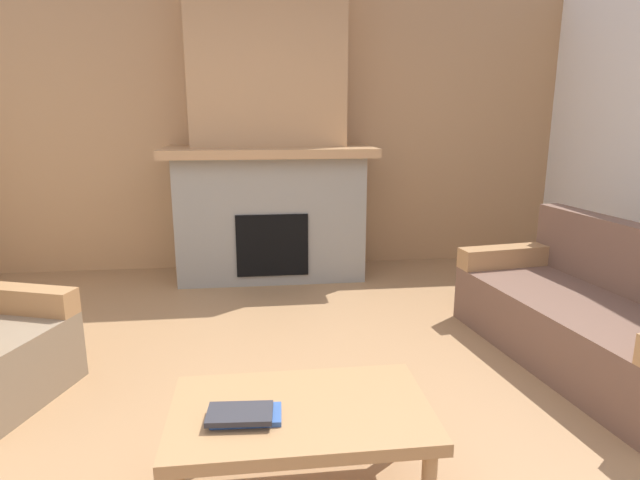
{
  "coord_description": "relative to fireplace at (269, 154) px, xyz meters",
  "views": [
    {
      "loc": [
        -0.13,
        -2.34,
        1.53
      ],
      "look_at": [
        0.3,
        1.15,
        0.68
      ],
      "focal_mm": 29.61,
      "sensor_mm": 36.0,
      "label": 1
    }
  ],
  "objects": [
    {
      "name": "book_stack_near_edge",
      "position": [
        -0.2,
        -3.21,
        -0.71
      ],
      "size": [
        0.28,
        0.18,
        0.04
      ],
      "color": "#335699",
      "rests_on": "coffee_table"
    },
    {
      "name": "couch",
      "position": [
        1.95,
        -2.12,
        -0.88
      ],
      "size": [
        1.08,
        1.9,
        0.85
      ],
      "color": "brown",
      "rests_on": "ground"
    },
    {
      "name": "ground",
      "position": [
        0.0,
        -2.62,
        -1.16
      ],
      "size": [
        9.0,
        9.0,
        0.0
      ],
      "primitive_type": "plane",
      "color": "#9E754C"
    },
    {
      "name": "coffee_table",
      "position": [
        0.02,
        -3.15,
        -0.79
      ],
      "size": [
        1.0,
        0.6,
        0.43
      ],
      "color": "#A87A4C",
      "rests_on": "ground"
    },
    {
      "name": "fireplace",
      "position": [
        0.0,
        0.0,
        0.0
      ],
      "size": [
        1.9,
        0.82,
        2.7
      ],
      "color": "gray",
      "rests_on": "ground"
    },
    {
      "name": "wall_back_wood_panel",
      "position": [
        0.0,
        0.38,
        0.19
      ],
      "size": [
        6.0,
        0.12,
        2.7
      ],
      "primitive_type": "cube",
      "color": "tan",
      "rests_on": "ground"
    }
  ]
}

